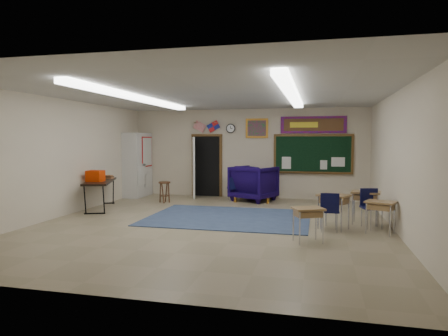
% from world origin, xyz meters
% --- Properties ---
extents(floor, '(9.00, 9.00, 0.00)m').
position_xyz_m(floor, '(0.00, 0.00, 0.00)').
color(floor, gray).
rests_on(floor, ground).
extents(back_wall, '(8.00, 0.04, 3.00)m').
position_xyz_m(back_wall, '(0.00, 4.50, 1.50)').
color(back_wall, beige).
rests_on(back_wall, floor).
extents(front_wall, '(8.00, 0.04, 3.00)m').
position_xyz_m(front_wall, '(0.00, -4.50, 1.50)').
color(front_wall, beige).
rests_on(front_wall, floor).
extents(left_wall, '(0.04, 9.00, 3.00)m').
position_xyz_m(left_wall, '(-4.00, 0.00, 1.50)').
color(left_wall, beige).
rests_on(left_wall, floor).
extents(right_wall, '(0.04, 9.00, 3.00)m').
position_xyz_m(right_wall, '(4.00, 0.00, 1.50)').
color(right_wall, beige).
rests_on(right_wall, floor).
extents(ceiling, '(8.00, 9.00, 0.04)m').
position_xyz_m(ceiling, '(0.00, 0.00, 3.00)').
color(ceiling, beige).
rests_on(ceiling, back_wall).
extents(area_rug, '(4.00, 3.00, 0.02)m').
position_xyz_m(area_rug, '(0.20, 0.80, 0.01)').
color(area_rug, '#394A6C').
rests_on(area_rug, floor).
extents(fluorescent_strips, '(3.86, 6.00, 0.10)m').
position_xyz_m(fluorescent_strips, '(0.00, 0.00, 2.94)').
color(fluorescent_strips, white).
rests_on(fluorescent_strips, ceiling).
extents(doorway, '(1.10, 0.89, 2.16)m').
position_xyz_m(doorway, '(-1.50, 4.35, 1.06)').
color(doorway, black).
rests_on(doorway, back_wall).
extents(chalkboard, '(2.55, 0.14, 1.30)m').
position_xyz_m(chalkboard, '(2.20, 4.46, 1.46)').
color(chalkboard, brown).
rests_on(chalkboard, back_wall).
extents(bulletin_board, '(2.10, 0.05, 0.55)m').
position_xyz_m(bulletin_board, '(2.20, 4.47, 2.45)').
color(bulletin_board, '#B50F18').
rests_on(bulletin_board, back_wall).
extents(framed_art_print, '(0.75, 0.05, 0.65)m').
position_xyz_m(framed_art_print, '(0.35, 4.47, 2.35)').
color(framed_art_print, '#AD7121').
rests_on(framed_art_print, back_wall).
extents(wall_clock, '(0.32, 0.05, 0.32)m').
position_xyz_m(wall_clock, '(-0.55, 4.47, 2.35)').
color(wall_clock, black).
rests_on(wall_clock, back_wall).
extents(wall_flags, '(1.16, 0.06, 0.70)m').
position_xyz_m(wall_flags, '(-1.40, 4.44, 2.48)').
color(wall_flags, red).
rests_on(wall_flags, back_wall).
extents(storage_cabinet, '(0.59, 1.25, 2.20)m').
position_xyz_m(storage_cabinet, '(-3.71, 3.85, 1.10)').
color(storage_cabinet, beige).
rests_on(storage_cabinet, floor).
extents(wingback_armchair, '(1.61, 1.62, 1.14)m').
position_xyz_m(wingback_armchair, '(0.37, 3.78, 0.57)').
color(wingback_armchair, '#0F0535').
rests_on(wingback_armchair, floor).
extents(student_chair_reading, '(0.50, 0.50, 0.76)m').
position_xyz_m(student_chair_reading, '(-0.28, 3.65, 0.38)').
color(student_chair_reading, black).
rests_on(student_chair_reading, floor).
extents(student_chair_desk_a, '(0.44, 0.44, 0.84)m').
position_xyz_m(student_chair_desk_a, '(2.62, -0.15, 0.42)').
color(student_chair_desk_a, black).
rests_on(student_chair_desk_a, floor).
extents(student_chair_desk_b, '(0.53, 0.53, 0.87)m').
position_xyz_m(student_chair_desk_b, '(3.55, 0.38, 0.43)').
color(student_chair_desk_b, black).
rests_on(student_chair_desk_b, floor).
extents(student_desk_front_left, '(0.79, 0.72, 0.77)m').
position_xyz_m(student_desk_front_left, '(2.72, 0.08, 0.43)').
color(student_desk_front_left, '#9D7449').
rests_on(student_desk_front_left, floor).
extents(student_desk_front_right, '(0.71, 0.58, 0.77)m').
position_xyz_m(student_desk_front_right, '(3.46, 0.79, 0.43)').
color(student_desk_front_right, '#9D7449').
rests_on(student_desk_front_right, floor).
extents(student_desk_back_left, '(0.68, 0.61, 0.67)m').
position_xyz_m(student_desk_back_left, '(2.21, -1.21, 0.37)').
color(student_desk_back_left, '#9D7449').
rests_on(student_desk_back_left, floor).
extents(student_desk_back_right, '(0.70, 0.62, 0.69)m').
position_xyz_m(student_desk_back_right, '(3.65, -0.17, 0.38)').
color(student_desk_back_right, '#9D7449').
rests_on(student_desk_back_right, floor).
extents(folding_table, '(1.30, 2.06, 1.11)m').
position_xyz_m(folding_table, '(-3.65, 1.26, 0.44)').
color(folding_table, black).
rests_on(folding_table, floor).
extents(wooden_stool, '(0.37, 0.37, 0.65)m').
position_xyz_m(wooden_stool, '(-2.28, 2.73, 0.34)').
color(wooden_stool, '#4E2917').
rests_on(wooden_stool, floor).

